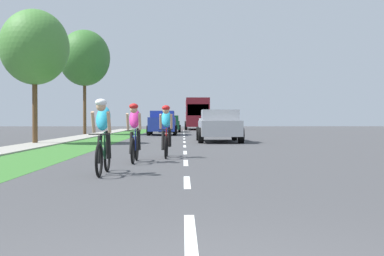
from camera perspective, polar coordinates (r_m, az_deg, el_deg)
The scene contains 13 objects.
ground_plane at distance 22.98m, azimuth -0.87°, elevation -1.88°, with size 120.00×120.00×0.00m, color #424244.
grass_verge at distance 23.41m, azimuth -12.19°, elevation -1.84°, with size 2.45×70.00×0.01m, color #38722D.
sidewalk_concrete at distance 23.89m, azimuth -16.96°, elevation -1.80°, with size 1.61×70.00×0.10m, color #9E998E.
lane_markings_center at distance 26.97m, azimuth -0.90°, elevation -1.45°, with size 0.12×53.80×0.01m.
cyclist_lead at distance 10.37m, azimuth -10.36°, elevation -0.91°, with size 0.42×1.72×1.58m.
cyclist_trailing at distance 13.18m, azimuth -6.72°, elevation -0.50°, with size 0.42×1.72×1.58m.
cyclist_distant at distance 14.77m, azimuth -3.03°, elevation -0.33°, with size 0.42×1.72×1.58m.
pickup_silver at distance 25.20m, azimuth 3.15°, elevation 0.26°, with size 2.22×5.10×1.64m.
suv_blue at distance 36.44m, azimuth -3.46°, elevation 0.67°, with size 2.15×4.70×1.79m.
sedan_dark_green at distance 45.20m, azimuth -2.59°, elevation 0.51°, with size 1.98×4.30×1.52m.
bus_maroon at distance 57.10m, azimuth 0.54°, elevation 1.83°, with size 2.78×11.60×3.48m.
street_tree_near at distance 24.46m, azimuth -17.91°, elevation 8.94°, with size 3.23×3.23×6.34m.
street_tree_far at distance 38.28m, azimuth -12.45°, elevation 7.98°, with size 3.86×3.86×7.96m.
Camera 1 is at (-0.07, -2.95, 1.15)m, focal length 45.66 mm.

